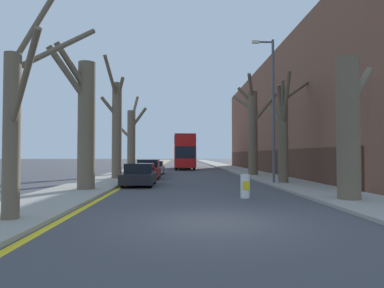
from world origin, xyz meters
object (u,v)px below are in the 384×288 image
(street_tree_left_2, at_px, (116,127))
(street_tree_right_1, at_px, (284,129))
(street_tree_right_2, at_px, (253,129))
(street_tree_left_0, at_px, (18,119))
(street_tree_left_3, at_px, (132,139))
(street_tree_right_0, at_px, (349,124))
(traffic_bollard, at_px, (245,186))
(parked_car_1, at_px, (148,170))
(parked_car_0, at_px, (139,175))
(lamp_post, at_px, (272,104))
(double_decker_bus, at_px, (185,150))
(parked_car_2, at_px, (155,168))
(street_tree_left_1, at_px, (85,120))

(street_tree_left_2, xyz_separation_m, street_tree_right_1, (11.35, -4.09, -0.45))
(street_tree_right_2, bearing_deg, street_tree_left_0, -118.05)
(street_tree_left_3, distance_m, street_tree_right_0, 22.59)
(street_tree_left_3, xyz_separation_m, traffic_bollard, (7.44, -18.21, -2.85))
(street_tree_right_0, height_order, street_tree_right_1, street_tree_right_1)
(parked_car_1, bearing_deg, parked_car_0, -90.00)
(lamp_post, bearing_deg, street_tree_right_0, -83.29)
(traffic_bollard, bearing_deg, double_decker_bus, 94.11)
(street_tree_left_0, height_order, parked_car_0, street_tree_left_0)
(parked_car_0, relative_size, lamp_post, 0.44)
(parked_car_0, bearing_deg, lamp_post, 2.76)
(street_tree_left_0, relative_size, parked_car_2, 1.71)
(street_tree_right_0, height_order, traffic_bollard, street_tree_right_0)
(street_tree_right_0, relative_size, double_decker_bus, 0.55)
(street_tree_right_1, distance_m, street_tree_right_2, 8.32)
(street_tree_left_3, xyz_separation_m, double_decker_bus, (5.24, 12.37, -0.87))
(parked_car_0, relative_size, parked_car_2, 0.93)
(double_decker_bus, relative_size, parked_car_1, 2.50)
(street_tree_right_2, height_order, parked_car_0, street_tree_right_2)
(street_tree_right_2, relative_size, double_decker_bus, 0.84)
(street_tree_left_0, bearing_deg, traffic_bollard, 35.34)
(street_tree_right_1, distance_m, double_decker_bus, 24.46)
(street_tree_left_3, relative_size, parked_car_2, 1.79)
(street_tree_left_2, xyz_separation_m, parked_car_0, (2.29, -4.82, -3.33))
(street_tree_left_3, bearing_deg, double_decker_bus, 67.03)
(street_tree_left_3, xyz_separation_m, street_tree_right_0, (11.34, -19.53, -0.28))
(street_tree_left_2, xyz_separation_m, street_tree_right_0, (11.45, -12.31, -0.88))
(street_tree_left_1, xyz_separation_m, street_tree_left_2, (0.08, 8.11, 0.32))
(lamp_post, bearing_deg, street_tree_left_0, -131.11)
(street_tree_left_1, height_order, street_tree_left_2, street_tree_left_2)
(parked_car_1, distance_m, parked_car_2, 6.34)
(street_tree_left_3, xyz_separation_m, parked_car_0, (2.18, -12.05, -2.72))
(street_tree_right_1, height_order, street_tree_right_2, street_tree_right_2)
(street_tree_left_2, bearing_deg, parked_car_1, 25.53)
(street_tree_right_2, height_order, traffic_bollard, street_tree_right_2)
(street_tree_right_1, relative_size, parked_car_0, 1.73)
(street_tree_left_3, relative_size, lamp_post, 0.85)
(parked_car_2, xyz_separation_m, lamp_post, (8.23, -11.86, 4.44))
(street_tree_left_2, height_order, street_tree_right_2, street_tree_left_2)
(parked_car_0, relative_size, parked_car_1, 0.97)
(street_tree_left_0, bearing_deg, street_tree_right_2, 61.95)
(double_decker_bus, xyz_separation_m, parked_car_0, (-3.07, -24.42, -1.85))
(parked_car_0, height_order, parked_car_1, parked_car_1)
(street_tree_right_0, distance_m, traffic_bollard, 4.85)
(double_decker_bus, bearing_deg, street_tree_left_1, -101.11)
(parked_car_1, bearing_deg, traffic_bollard, -66.47)
(parked_car_2, bearing_deg, street_tree_left_3, -174.48)
(street_tree_right_0, bearing_deg, street_tree_left_2, 132.91)
(street_tree_left_3, distance_m, parked_car_0, 12.54)
(street_tree_left_0, distance_m, parked_car_1, 17.46)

